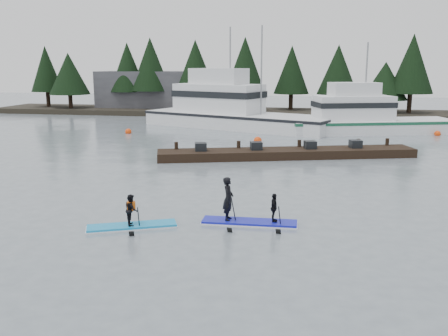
% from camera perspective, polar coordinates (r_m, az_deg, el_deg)
% --- Properties ---
extents(ground, '(160.00, 160.00, 0.00)m').
position_cam_1_polar(ground, '(17.79, -3.72, -7.35)').
color(ground, slate).
rests_on(ground, ground).
extents(far_shore, '(70.00, 8.00, 0.60)m').
position_cam_1_polar(far_shore, '(58.66, 6.76, 6.26)').
color(far_shore, '#2D281E').
rests_on(far_shore, ground).
extents(treeline, '(60.00, 4.00, 8.00)m').
position_cam_1_polar(treeline, '(58.69, 6.76, 5.97)').
color(treeline, black).
rests_on(treeline, ground).
extents(waterfront_building, '(18.00, 6.00, 5.00)m').
position_cam_1_polar(waterfront_building, '(63.06, -5.98, 8.66)').
color(waterfront_building, '#4C4C51').
rests_on(waterfront_building, ground).
extents(fishing_boat_large, '(18.98, 11.69, 10.31)m').
position_cam_1_polar(fishing_boat_large, '(47.26, 1.05, 5.64)').
color(fishing_boat_large, white).
rests_on(fishing_boat_large, ground).
extents(fishing_boat_medium, '(14.99, 8.36, 8.59)m').
position_cam_1_polar(fishing_boat_medium, '(45.15, 15.99, 4.67)').
color(fishing_boat_medium, white).
rests_on(fishing_boat_medium, ground).
extents(floating_dock, '(16.28, 7.02, 0.55)m').
position_cam_1_polar(floating_dock, '(31.98, 7.21, 1.68)').
color(floating_dock, black).
rests_on(floating_dock, ground).
extents(buoy_b, '(0.60, 0.60, 0.60)m').
position_cam_1_polar(buoy_b, '(37.90, 3.87, 2.89)').
color(buoy_b, '#F0410C').
rests_on(buoy_b, ground).
extents(buoy_a, '(0.54, 0.54, 0.54)m').
position_cam_1_polar(buoy_a, '(43.81, -10.87, 3.90)').
color(buoy_a, '#F0410C').
rests_on(buoy_a, ground).
extents(buoy_c, '(0.52, 0.52, 0.52)m').
position_cam_1_polar(buoy_c, '(45.36, 23.20, 3.43)').
color(buoy_c, '#F0410C').
rests_on(buoy_c, ground).
extents(paddleboard_solo, '(3.23, 2.01, 1.75)m').
position_cam_1_polar(paddleboard_solo, '(18.43, -10.51, -5.64)').
color(paddleboard_solo, '#158BCA').
rests_on(paddleboard_solo, ground).
extents(paddleboard_duo, '(3.53, 1.20, 2.27)m').
position_cam_1_polar(paddleboard_duo, '(18.54, 2.46, -4.78)').
color(paddleboard_duo, '#1318B4').
rests_on(paddleboard_duo, ground).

